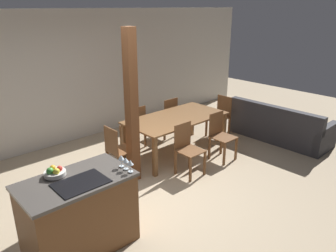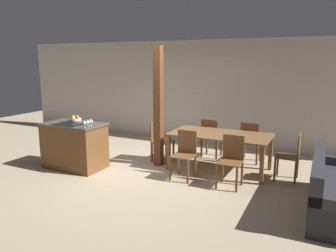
% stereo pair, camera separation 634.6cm
% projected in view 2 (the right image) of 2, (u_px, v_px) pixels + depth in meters
% --- Properties ---
extents(ground_plane, '(16.00, 16.00, 0.00)m').
position_uv_depth(ground_plane, '(137.00, 172.00, 6.52)').
color(ground_plane, tan).
extents(wall_back, '(11.20, 0.08, 2.70)m').
position_uv_depth(wall_back, '(193.00, 92.00, 8.78)').
color(wall_back, beige).
rests_on(wall_back, ground_plane).
extents(kitchen_island, '(1.26, 0.74, 0.94)m').
position_uv_depth(kitchen_island, '(74.00, 145.00, 6.71)').
color(kitchen_island, brown).
rests_on(kitchen_island, ground_plane).
extents(fruit_bowl, '(0.24, 0.24, 0.12)m').
position_uv_depth(fruit_bowl, '(75.00, 119.00, 6.85)').
color(fruit_bowl, silver).
rests_on(fruit_bowl, kitchen_island).
extents(wine_glass_near, '(0.08, 0.08, 0.15)m').
position_uv_depth(wine_glass_near, '(85.00, 122.00, 6.10)').
color(wine_glass_near, silver).
rests_on(wine_glass_near, kitchen_island).
extents(wine_glass_middle, '(0.08, 0.08, 0.15)m').
position_uv_depth(wine_glass_middle, '(88.00, 121.00, 6.18)').
color(wine_glass_middle, silver).
rests_on(wine_glass_middle, kitchen_island).
extents(wine_glass_far, '(0.08, 0.08, 0.15)m').
position_uv_depth(wine_glass_far, '(91.00, 120.00, 6.26)').
color(wine_glass_far, silver).
rests_on(wine_glass_far, kitchen_island).
extents(dining_table, '(1.97, 1.02, 0.75)m').
position_uv_depth(dining_table, '(220.00, 138.00, 6.52)').
color(dining_table, brown).
rests_on(dining_table, ground_plane).
extents(dining_chair_near_left, '(0.40, 0.40, 0.89)m').
position_uv_depth(dining_chair_near_left, '(185.00, 153.00, 6.11)').
color(dining_chair_near_left, brown).
rests_on(dining_chair_near_left, ground_plane).
extents(dining_chair_near_right, '(0.40, 0.40, 0.89)m').
position_uv_depth(dining_chair_near_right, '(231.00, 160.00, 5.72)').
color(dining_chair_near_right, brown).
rests_on(dining_chair_near_right, ground_plane).
extents(dining_chair_far_left, '(0.40, 0.40, 0.89)m').
position_uv_depth(dining_chair_far_left, '(211.00, 137.00, 7.40)').
color(dining_chair_far_left, brown).
rests_on(dining_chair_far_left, ground_plane).
extents(dining_chair_far_right, '(0.40, 0.40, 0.89)m').
position_uv_depth(dining_chair_far_right, '(250.00, 141.00, 7.02)').
color(dining_chair_far_right, brown).
rests_on(dining_chair_far_right, ground_plane).
extents(dining_chair_head_end, '(0.40, 0.40, 0.89)m').
position_uv_depth(dining_chair_head_end, '(160.00, 140.00, 7.16)').
color(dining_chair_head_end, brown).
rests_on(dining_chair_head_end, ground_plane).
extents(dining_chair_foot_end, '(0.40, 0.40, 0.89)m').
position_uv_depth(dining_chair_foot_end, '(291.00, 156.00, 5.97)').
color(dining_chair_foot_end, brown).
rests_on(dining_chair_foot_end, ground_plane).
extents(timber_post, '(0.16, 0.16, 2.47)m').
position_uv_depth(timber_post, '(158.00, 107.00, 6.71)').
color(timber_post, brown).
rests_on(timber_post, ground_plane).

